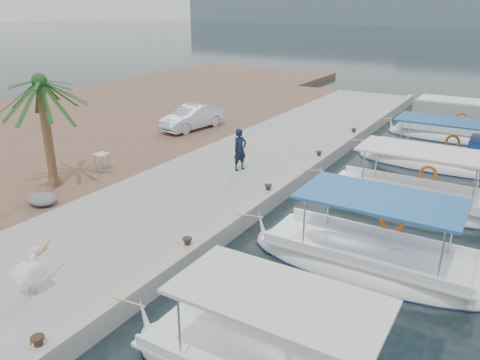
# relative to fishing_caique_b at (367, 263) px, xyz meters

# --- Properties ---
(ground) EXTENTS (400.00, 400.00, 0.00)m
(ground) POSITION_rel_fishing_caique_b_xyz_m (-4.22, 1.00, -0.12)
(ground) COLOR black
(ground) RESTS_ON ground
(concrete_quay) EXTENTS (6.00, 40.00, 0.50)m
(concrete_quay) POSITION_rel_fishing_caique_b_xyz_m (-7.22, 6.00, 0.13)
(concrete_quay) COLOR #969691
(concrete_quay) RESTS_ON ground
(quay_curb) EXTENTS (0.44, 40.00, 0.12)m
(quay_curb) POSITION_rel_fishing_caique_b_xyz_m (-4.44, 6.00, 0.44)
(quay_curb) COLOR #A7A394
(quay_curb) RESTS_ON concrete_quay
(cobblestone_strip) EXTENTS (4.00, 40.00, 0.50)m
(cobblestone_strip) POSITION_rel_fishing_caique_b_xyz_m (-12.22, 6.00, 0.13)
(cobblestone_strip) COLOR brown
(cobblestone_strip) RESTS_ON ground
(land_backing) EXTENTS (16.00, 60.00, 0.48)m
(land_backing) POSITION_rel_fishing_caique_b_xyz_m (-22.22, 6.00, 0.12)
(land_backing) COLOR brown
(land_backing) RESTS_ON ground
(fishing_caique_b) EXTENTS (7.27, 2.57, 2.83)m
(fishing_caique_b) POSITION_rel_fishing_caique_b_xyz_m (0.00, 0.00, 0.00)
(fishing_caique_b) COLOR white
(fishing_caique_b) RESTS_ON ground
(fishing_caique_c) EXTENTS (7.48, 2.38, 2.83)m
(fishing_caique_c) POSITION_rel_fishing_caique_b_xyz_m (0.10, 5.21, 0.00)
(fishing_caique_c) COLOR white
(fishing_caique_c) RESTS_ON ground
(fishing_caique_d) EXTENTS (7.70, 2.35, 2.83)m
(fishing_caique_d) POSITION_rel_fishing_caique_b_xyz_m (0.33, 10.65, 0.06)
(fishing_caique_d) COLOR white
(fishing_caique_d) RESTS_ON ground
(fishing_caique_e) EXTENTS (7.06, 2.25, 2.83)m
(fishing_caique_e) POSITION_rel_fishing_caique_b_xyz_m (-0.10, 16.23, 0.00)
(fishing_caique_e) COLOR white
(fishing_caique_e) RESTS_ON ground
(mooring_bollards) EXTENTS (0.28, 20.28, 0.33)m
(mooring_bollards) POSITION_rel_fishing_caique_b_xyz_m (-4.57, 2.50, 0.57)
(mooring_bollards) COLOR black
(mooring_bollards) RESTS_ON concrete_quay
(pelican) EXTENTS (0.76, 1.38, 1.08)m
(pelican) POSITION_rel_fishing_caique_b_xyz_m (-6.47, -6.23, 0.93)
(pelican) COLOR tan
(pelican) RESTS_ON concrete_quay
(fisherman) EXTENTS (0.63, 0.76, 1.79)m
(fisherman) POSITION_rel_fishing_caique_b_xyz_m (-6.84, 4.20, 1.27)
(fisherman) COLOR black
(fisherman) RESTS_ON concrete_quay
(date_palm) EXTENTS (4.60, 4.60, 4.95)m
(date_palm) POSITION_rel_fishing_caique_b_xyz_m (-12.19, -1.07, 4.38)
(date_palm) COLOR brown
(date_palm) RESTS_ON cobblestone_strip
(parked_car) EXTENTS (1.99, 4.20, 1.33)m
(parked_car) POSITION_rel_fishing_caique_b_xyz_m (-12.83, 8.88, 1.04)
(parked_car) COLOR silver
(parked_car) RESTS_ON cobblestone_strip
(tarp_bundle) EXTENTS (1.10, 0.90, 0.40)m
(tarp_bundle) POSITION_rel_fishing_caique_b_xyz_m (-10.90, -2.60, 0.58)
(tarp_bundle) COLOR slate
(tarp_bundle) RESTS_ON cobblestone_strip
(folding_table) EXTENTS (0.55, 0.55, 0.73)m
(folding_table) POSITION_rel_fishing_caique_b_xyz_m (-11.86, 1.14, 0.90)
(folding_table) COLOR silver
(folding_table) RESTS_ON cobblestone_strip
(rope_coil) EXTENTS (0.54, 0.54, 0.10)m
(rope_coil) POSITION_rel_fishing_caique_b_xyz_m (-4.72, -7.40, 0.43)
(rope_coil) COLOR #C6B284
(rope_coil) RESTS_ON concrete_quay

